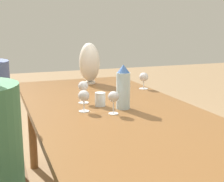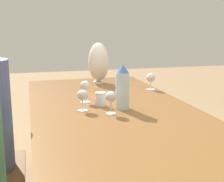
# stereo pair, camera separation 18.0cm
# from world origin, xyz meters

# --- Properties ---
(dining_table) EXTENTS (2.48, 0.98, 0.77)m
(dining_table) POSITION_xyz_m (0.00, 0.00, 0.70)
(dining_table) COLOR brown
(dining_table) RESTS_ON ground_plane
(water_bottle) EXTENTS (0.08, 0.08, 0.27)m
(water_bottle) POSITION_xyz_m (0.12, -0.05, 0.90)
(water_bottle) COLOR silver
(water_bottle) RESTS_ON dining_table
(water_tumbler) EXTENTS (0.07, 0.07, 0.09)m
(water_tumbler) POSITION_xyz_m (0.23, 0.06, 0.82)
(water_tumbler) COLOR silver
(water_tumbler) RESTS_ON dining_table
(vase) EXTENTS (0.18, 0.18, 0.35)m
(vase) POSITION_xyz_m (0.99, -0.10, 0.95)
(vase) COLOR silver
(vase) RESTS_ON dining_table
(wine_glass_0) EXTENTS (0.07, 0.07, 0.14)m
(wine_glass_0) POSITION_xyz_m (0.34, 0.14, 0.88)
(wine_glass_0) COLOR silver
(wine_glass_0) RESTS_ON dining_table
(wine_glass_1) EXTENTS (0.07, 0.07, 0.13)m
(wine_glass_1) POSITION_xyz_m (0.14, 0.19, 0.86)
(wine_glass_1) COLOR silver
(wine_glass_1) RESTS_ON dining_table
(wine_glass_2) EXTENTS (0.06, 0.06, 0.13)m
(wine_glass_2) POSITION_xyz_m (0.04, 0.05, 0.87)
(wine_glass_2) COLOR silver
(wine_glass_2) RESTS_ON dining_table
(wine_glass_3) EXTENTS (0.07, 0.07, 0.13)m
(wine_glass_3) POSITION_xyz_m (0.61, -0.43, 0.86)
(wine_glass_3) COLOR silver
(wine_glass_3) RESTS_ON dining_table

